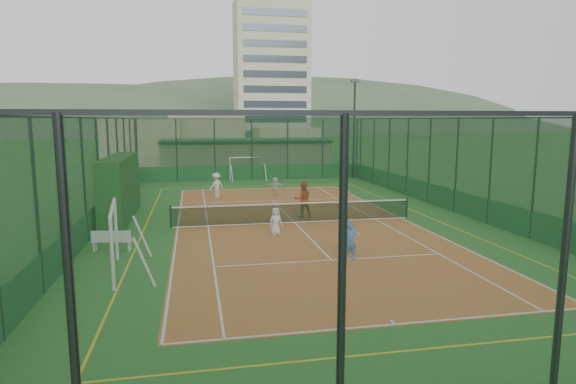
{
  "coord_description": "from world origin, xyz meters",
  "views": [
    {
      "loc": [
        -4.67,
        -22.22,
        4.93
      ],
      "look_at": [
        0.08,
        1.99,
        1.2
      ],
      "focal_mm": 30.0,
      "sensor_mm": 36.0,
      "label": 1
    }
  ],
  "objects_px": {
    "apartment_tower": "(271,72)",
    "child_near_mid": "(350,241)",
    "futsal_goal_near": "(114,241)",
    "coach": "(303,199)",
    "child_near_left": "(276,221)",
    "white_bench": "(112,240)",
    "child_far_right": "(346,197)",
    "futsal_goal_far": "(247,169)",
    "clubhouse": "(245,156)",
    "floodlight_ne": "(354,129)",
    "child_near_right": "(351,236)",
    "child_far_back": "(275,186)",
    "child_far_left": "(216,185)"
  },
  "relations": [
    {
      "from": "apartment_tower",
      "to": "child_near_mid",
      "type": "relative_size",
      "value": 22.91
    },
    {
      "from": "futsal_goal_near",
      "to": "coach",
      "type": "xyz_separation_m",
      "value": [
        7.94,
        7.67,
        -0.17
      ]
    },
    {
      "from": "apartment_tower",
      "to": "child_near_left",
      "type": "height_order",
      "value": "apartment_tower"
    },
    {
      "from": "white_bench",
      "to": "child_far_right",
      "type": "relative_size",
      "value": 1.2
    },
    {
      "from": "apartment_tower",
      "to": "futsal_goal_far",
      "type": "xyz_separation_m",
      "value": [
        -12.44,
        -65.03,
        -14.07
      ]
    },
    {
      "from": "clubhouse",
      "to": "coach",
      "type": "height_order",
      "value": "clubhouse"
    },
    {
      "from": "floodlight_ne",
      "to": "apartment_tower",
      "type": "distance_m",
      "value": 66.39
    },
    {
      "from": "apartment_tower",
      "to": "futsal_goal_near",
      "type": "height_order",
      "value": "apartment_tower"
    },
    {
      "from": "white_bench",
      "to": "child_near_right",
      "type": "height_order",
      "value": "child_near_right"
    },
    {
      "from": "child_near_left",
      "to": "white_bench",
      "type": "bearing_deg",
      "value": 173.36
    },
    {
      "from": "apartment_tower",
      "to": "child_near_mid",
      "type": "distance_m",
      "value": 90.28
    },
    {
      "from": "white_bench",
      "to": "child_far_back",
      "type": "height_order",
      "value": "child_far_back"
    },
    {
      "from": "white_bench",
      "to": "futsal_goal_far",
      "type": "bearing_deg",
      "value": 79.92
    },
    {
      "from": "floodlight_ne",
      "to": "futsal_goal_near",
      "type": "xyz_separation_m",
      "value": [
        -15.85,
        -23.07,
        -3.03
      ]
    },
    {
      "from": "futsal_goal_near",
      "to": "child_near_right",
      "type": "xyz_separation_m",
      "value": [
        8.19,
        0.78,
        -0.43
      ]
    },
    {
      "from": "child_far_left",
      "to": "child_near_mid",
      "type": "bearing_deg",
      "value": 69.47
    },
    {
      "from": "white_bench",
      "to": "child_far_right",
      "type": "bearing_deg",
      "value": 40.83
    },
    {
      "from": "floodlight_ne",
      "to": "futsal_goal_near",
      "type": "relative_size",
      "value": 2.44
    },
    {
      "from": "white_bench",
      "to": "child_far_right",
      "type": "distance_m",
      "value": 13.42
    },
    {
      "from": "floodlight_ne",
      "to": "child_far_back",
      "type": "xyz_separation_m",
      "value": [
        -8.11,
        -8.16,
        -3.51
      ]
    },
    {
      "from": "white_bench",
      "to": "coach",
      "type": "height_order",
      "value": "coach"
    },
    {
      "from": "futsal_goal_far",
      "to": "coach",
      "type": "bearing_deg",
      "value": -93.23
    },
    {
      "from": "child_near_mid",
      "to": "child_far_left",
      "type": "bearing_deg",
      "value": 114.52
    },
    {
      "from": "futsal_goal_near",
      "to": "child_near_left",
      "type": "bearing_deg",
      "value": -61.81
    },
    {
      "from": "child_near_left",
      "to": "child_far_right",
      "type": "relative_size",
      "value": 0.97
    },
    {
      "from": "clubhouse",
      "to": "child_far_right",
      "type": "distance_m",
      "value": 19.01
    },
    {
      "from": "child_near_left",
      "to": "child_near_mid",
      "type": "height_order",
      "value": "child_near_mid"
    },
    {
      "from": "child_near_left",
      "to": "coach",
      "type": "bearing_deg",
      "value": 43.2
    },
    {
      "from": "child_near_left",
      "to": "coach",
      "type": "xyz_separation_m",
      "value": [
        1.99,
        3.54,
        0.32
      ]
    },
    {
      "from": "floodlight_ne",
      "to": "child_near_left",
      "type": "relative_size",
      "value": 6.9
    },
    {
      "from": "futsal_goal_far",
      "to": "child_far_right",
      "type": "distance_m",
      "value": 14.21
    },
    {
      "from": "white_bench",
      "to": "child_near_mid",
      "type": "relative_size",
      "value": 1.13
    },
    {
      "from": "futsal_goal_near",
      "to": "child_far_left",
      "type": "height_order",
      "value": "futsal_goal_near"
    },
    {
      "from": "child_near_right",
      "to": "child_far_back",
      "type": "height_order",
      "value": "child_near_right"
    },
    {
      "from": "child_near_right",
      "to": "child_far_right",
      "type": "bearing_deg",
      "value": 74.23
    },
    {
      "from": "futsal_goal_far",
      "to": "child_far_left",
      "type": "bearing_deg",
      "value": -115.71
    },
    {
      "from": "child_near_mid",
      "to": "child_near_right",
      "type": "height_order",
      "value": "child_near_mid"
    },
    {
      "from": "apartment_tower",
      "to": "child_far_left",
      "type": "distance_m",
      "value": 76.6
    },
    {
      "from": "white_bench",
      "to": "child_near_left",
      "type": "relative_size",
      "value": 1.24
    },
    {
      "from": "white_bench",
      "to": "coach",
      "type": "relative_size",
      "value": 0.81
    },
    {
      "from": "coach",
      "to": "child_far_back",
      "type": "bearing_deg",
      "value": -90.41
    },
    {
      "from": "apartment_tower",
      "to": "white_bench",
      "type": "bearing_deg",
      "value": -103.03
    },
    {
      "from": "futsal_goal_far",
      "to": "child_near_mid",
      "type": "height_order",
      "value": "futsal_goal_far"
    },
    {
      "from": "clubhouse",
      "to": "futsal_goal_far",
      "type": "bearing_deg",
      "value": -94.98
    },
    {
      "from": "child_near_right",
      "to": "child_near_left",
      "type": "bearing_deg",
      "value": 124.93
    },
    {
      "from": "clubhouse",
      "to": "child_far_left",
      "type": "bearing_deg",
      "value": -103.62
    },
    {
      "from": "child_near_left",
      "to": "child_near_right",
      "type": "height_order",
      "value": "child_near_right"
    },
    {
      "from": "futsal_goal_far",
      "to": "child_near_right",
      "type": "relative_size",
      "value": 2.22
    },
    {
      "from": "floodlight_ne",
      "to": "child_far_left",
      "type": "relative_size",
      "value": 5.22
    },
    {
      "from": "clubhouse",
      "to": "child_near_left",
      "type": "distance_m",
      "value": 24.4
    }
  ]
}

